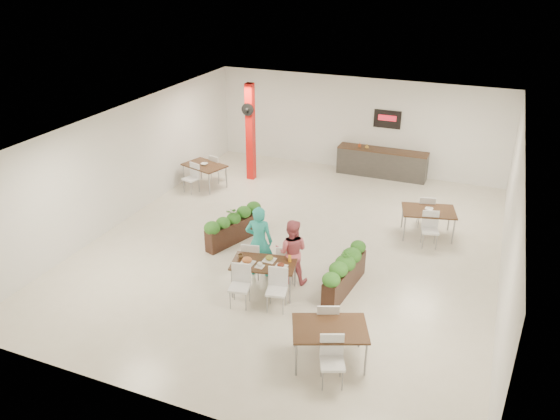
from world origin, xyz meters
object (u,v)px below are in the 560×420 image
object	(u,v)px
red_column	(250,131)
side_table_b	(428,214)
side_table_a	(205,168)
planter_left	(234,224)
service_counter	(382,162)
side_table_c	(330,333)
diner_man	(259,241)
main_table	(263,267)
diner_woman	(292,251)
planter_right	(345,271)

from	to	relation	value
red_column	side_table_b	xyz separation A→B (m)	(6.09, -1.99, -1.00)
side_table_a	side_table_b	size ratio (longest dim) A/B	1.00
planter_left	service_counter	bearing A→B (deg)	67.41
red_column	side_table_b	bearing A→B (deg)	-18.09
service_counter	side_table_c	size ratio (longest dim) A/B	1.81
diner_man	side_table_a	xyz separation A→B (m)	(-3.82, 4.23, -0.23)
main_table	side_table_c	world-z (taller)	same
main_table	diner_man	world-z (taller)	diner_man
diner_woman	side_table_a	world-z (taller)	diner_woman
main_table	planter_right	bearing A→B (deg)	23.94
red_column	side_table_c	distance (m)	9.37
planter_left	side_table_c	world-z (taller)	planter_left
side_table_b	planter_left	bearing A→B (deg)	-168.20
service_counter	side_table_a	distance (m)	5.94
red_column	side_table_b	size ratio (longest dim) A/B	1.91
main_table	side_table_a	distance (m)	6.45
diner_man	side_table_c	xyz separation A→B (m)	(2.43, -2.29, -0.23)
side_table_b	red_column	bearing A→B (deg)	147.88
diner_man	planter_right	xyz separation A→B (m)	(2.04, 0.07, -0.37)
side_table_b	main_table	bearing A→B (deg)	-139.66
main_table	side_table_c	size ratio (longest dim) A/B	1.10
side_table_c	side_table_a	bearing A→B (deg)	111.47
service_counter	side_table_b	distance (m)	4.38
diner_woman	side_table_b	world-z (taller)	diner_woman
main_table	planter_right	distance (m)	1.81
red_column	service_counter	bearing A→B (deg)	25.00
service_counter	planter_right	xyz separation A→B (m)	(0.78, -7.24, 0.01)
diner_woman	planter_right	xyz separation A→B (m)	(1.24, 0.07, -0.28)
red_column	planter_left	bearing A→B (deg)	-70.86
main_table	service_counter	bearing A→B (deg)	83.80
side_table_c	service_counter	bearing A→B (deg)	74.66
planter_left	side_table_a	size ratio (longest dim) A/B	1.07
side_table_c	planter_right	bearing A→B (deg)	77.01
diner_man	side_table_a	size ratio (longest dim) A/B	1.04
planter_right	side_table_c	world-z (taller)	planter_right
diner_woman	side_table_b	xyz separation A→B (m)	(2.54, 3.46, -0.13)
service_counter	diner_woman	xyz separation A→B (m)	(-0.46, -7.32, 0.28)
service_counter	planter_left	xyz separation A→B (m)	(-2.53, -6.09, 0.01)
service_counter	diner_woman	bearing A→B (deg)	-93.58
red_column	planter_right	world-z (taller)	red_column
diner_man	side_table_c	distance (m)	3.35
planter_right	side_table_a	size ratio (longest dim) A/B	1.16
diner_man	side_table_b	size ratio (longest dim) A/B	1.04
service_counter	side_table_b	bearing A→B (deg)	-61.55
diner_woman	planter_left	bearing A→B (deg)	-42.23
main_table	planter_left	bearing A→B (deg)	131.47
planter_left	diner_woman	bearing A→B (deg)	-30.62
red_column	main_table	bearing A→B (deg)	-62.86
red_column	diner_woman	size ratio (longest dim) A/B	2.06
diner_man	diner_woman	distance (m)	0.81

